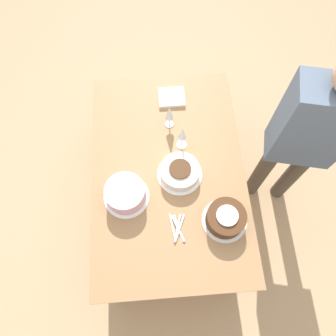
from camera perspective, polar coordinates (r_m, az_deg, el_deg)
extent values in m
plane|color=tan|center=(2.77, 0.00, -6.62)|extent=(12.00, 12.00, 0.00)
cube|color=#9E754C|center=(2.08, 0.00, -0.72)|extent=(1.49, 0.97, 0.03)
cylinder|color=brown|center=(2.34, 11.94, -18.91)|extent=(0.07, 0.07, 0.71)
cylinder|color=brown|center=(2.76, 7.50, 9.67)|extent=(0.07, 0.07, 0.71)
cylinder|color=brown|center=(2.32, -9.44, -20.59)|extent=(0.07, 0.07, 0.71)
cylinder|color=brown|center=(2.75, -9.71, 8.53)|extent=(0.07, 0.07, 0.71)
cylinder|color=white|center=(2.06, 2.03, -1.09)|extent=(0.28, 0.28, 0.01)
cylinder|color=white|center=(2.02, 2.07, -0.64)|extent=(0.24, 0.24, 0.08)
cylinder|color=#4C2D19|center=(1.98, 2.11, -0.15)|extent=(0.13, 0.13, 0.01)
cylinder|color=white|center=(1.99, 9.79, -8.98)|extent=(0.27, 0.27, 0.01)
cylinder|color=#4C2D19|center=(1.94, 10.03, -8.59)|extent=(0.23, 0.23, 0.10)
cylinder|color=white|center=(1.89, 10.30, -8.15)|extent=(0.13, 0.13, 0.01)
cylinder|color=white|center=(2.02, -7.22, -4.97)|extent=(0.28, 0.28, 0.01)
cylinder|color=#E5B2C6|center=(1.96, -7.43, -4.40)|extent=(0.24, 0.24, 0.12)
cylinder|color=silver|center=(2.15, 2.38, 4.09)|extent=(0.07, 0.07, 0.00)
cylinder|color=silver|center=(2.10, 2.43, 4.73)|extent=(0.01, 0.01, 0.10)
cone|color=silver|center=(2.01, 2.55, 6.14)|extent=(0.05, 0.05, 0.11)
cylinder|color=silver|center=(2.22, 0.23, 7.64)|extent=(0.06, 0.06, 0.00)
cylinder|color=silver|center=(2.19, 0.23, 8.22)|extent=(0.01, 0.01, 0.08)
cone|color=silver|center=(2.10, 0.25, 9.65)|extent=(0.05, 0.05, 0.12)
cube|color=silver|center=(1.95, 1.83, -10.47)|extent=(0.17, 0.05, 0.00)
cube|color=silver|center=(1.95, 0.94, -10.32)|extent=(0.17, 0.04, 0.00)
cube|color=silver|center=(1.95, 2.03, -10.41)|extent=(0.16, 0.08, 0.00)
cube|color=silver|center=(1.94, 1.75, -10.44)|extent=(0.16, 0.07, 0.00)
cube|color=silver|center=(1.94, 1.68, -10.34)|extent=(0.17, 0.06, 0.00)
cube|color=silver|center=(2.33, 0.63, 12.21)|extent=(0.16, 0.18, 0.02)
cylinder|color=#4C4238|center=(2.62, 20.76, -1.08)|extent=(0.11, 0.11, 0.76)
cylinder|color=#4C4238|center=(2.57, 16.10, -0.42)|extent=(0.11, 0.11, 0.76)
cube|color=slate|center=(2.01, 24.26, 7.00)|extent=(0.31, 0.44, 0.63)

